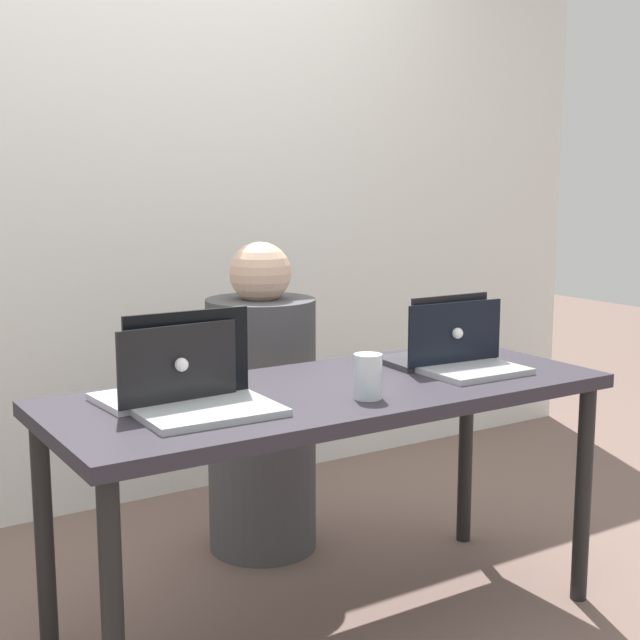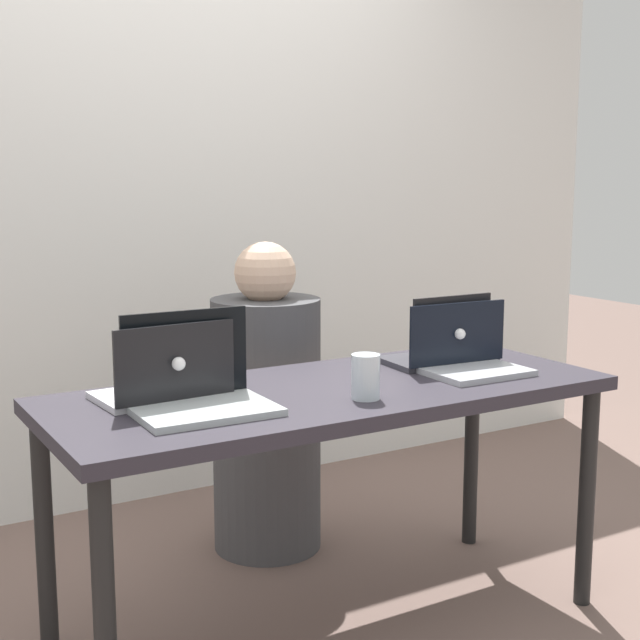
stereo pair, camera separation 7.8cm
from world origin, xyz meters
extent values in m
plane|color=#735B52|center=(0.00, 0.00, 0.00)|extent=(12.00, 12.00, 0.00)
cube|color=silver|center=(0.00, 1.32, 1.16)|extent=(4.50, 0.10, 2.33)
cube|color=#2B2730|center=(0.00, 0.00, 0.70)|extent=(1.58, 0.63, 0.04)
cylinder|color=black|center=(-0.74, -0.27, 0.34)|extent=(0.05, 0.05, 0.68)
cylinder|color=black|center=(0.74, -0.27, 0.34)|extent=(0.05, 0.05, 0.68)
cylinder|color=black|center=(-0.74, 0.27, 0.34)|extent=(0.05, 0.05, 0.68)
cylinder|color=black|center=(0.74, 0.27, 0.34)|extent=(0.05, 0.05, 0.68)
cylinder|color=#49484B|center=(0.11, 0.61, 0.44)|extent=(0.47, 0.47, 0.89)
sphere|color=beige|center=(0.11, 0.61, 0.97)|extent=(0.21, 0.21, 0.21)
cube|color=#AEB1B8|center=(0.45, -0.08, 0.73)|extent=(0.29, 0.23, 0.02)
cube|color=black|center=(0.45, 0.03, 0.84)|extent=(0.29, 0.01, 0.20)
sphere|color=white|center=(0.45, 0.05, 0.84)|extent=(0.04, 0.04, 0.04)
cube|color=#B1B9BB|center=(-0.42, -0.08, 0.73)|extent=(0.34, 0.25, 0.02)
cube|color=black|center=(-0.41, 0.05, 0.85)|extent=(0.34, 0.02, 0.22)
sphere|color=white|center=(-0.41, 0.06, 0.85)|extent=(0.04, 0.04, 0.04)
cube|color=#37373F|center=(0.45, 0.11, 0.73)|extent=(0.35, 0.22, 0.02)
cube|color=black|center=(0.45, 0.00, 0.83)|extent=(0.34, 0.03, 0.19)
sphere|color=white|center=(0.44, -0.01, 0.83)|extent=(0.03, 0.03, 0.03)
cube|color=silver|center=(-0.46, 0.13, 0.73)|extent=(0.34, 0.23, 0.02)
cube|color=black|center=(-0.45, 0.02, 0.83)|extent=(0.33, 0.03, 0.19)
sphere|color=white|center=(-0.45, 0.00, 0.83)|extent=(0.04, 0.04, 0.04)
cylinder|color=silver|center=(0.01, -0.16, 0.78)|extent=(0.08, 0.08, 0.12)
cylinder|color=silver|center=(0.01, -0.16, 0.75)|extent=(0.07, 0.07, 0.07)
camera|label=1|loc=(-1.33, -2.02, 1.31)|focal=50.00mm
camera|label=2|loc=(-1.26, -2.06, 1.31)|focal=50.00mm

